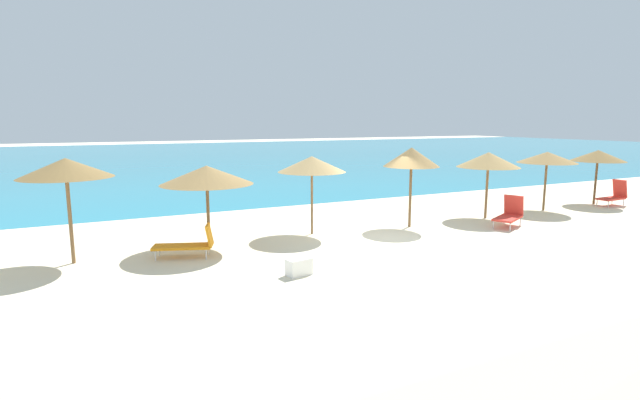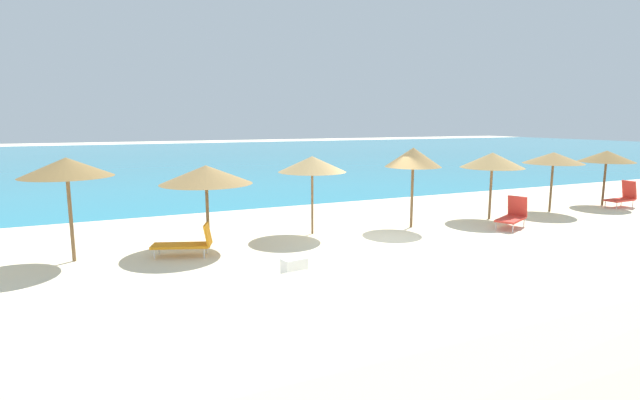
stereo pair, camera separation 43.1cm
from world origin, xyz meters
name	(u,v)px [view 2 (the right image)]	position (x,y,z in m)	size (l,w,h in m)	color
ground_plane	(392,240)	(0.00, 0.00, 0.00)	(160.00, 160.00, 0.00)	beige
sea_water	(188,157)	(0.00, 38.53, 0.00)	(160.00, 63.09, 0.01)	teal
beach_umbrella_1	(66,167)	(-8.98, 1.53, 2.50)	(2.30, 2.30, 2.76)	brown
beach_umbrella_2	(206,175)	(-5.44, 1.45, 2.16)	(2.65, 2.65, 2.43)	brown
beach_umbrella_3	(312,164)	(-1.96, 1.79, 2.30)	(2.22, 2.22, 2.57)	brown
beach_umbrella_4	(413,157)	(1.59, 1.27, 2.45)	(1.94, 1.94, 2.79)	brown
beach_umbrella_5	(492,160)	(5.15, 1.25, 2.23)	(2.34, 2.34, 2.52)	brown
beach_umbrella_6	(554,158)	(8.55, 1.41, 2.20)	(2.37, 2.37, 2.43)	brown
beach_umbrella_7	(607,156)	(11.93, 1.52, 2.15)	(2.29, 2.29, 2.41)	brown
lounge_chair_0	(623,197)	(12.28, 0.85, 0.46)	(1.43, 0.64, 1.13)	red
lounge_chair_1	(513,215)	(4.80, -0.22, 0.44)	(1.58, 1.22, 1.07)	red
lounge_chair_2	(188,243)	(-6.15, 0.74, 0.38)	(1.70, 1.09, 0.91)	orange
cooler_box	(294,267)	(-4.07, -1.96, 0.21)	(0.60, 0.34, 0.41)	white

